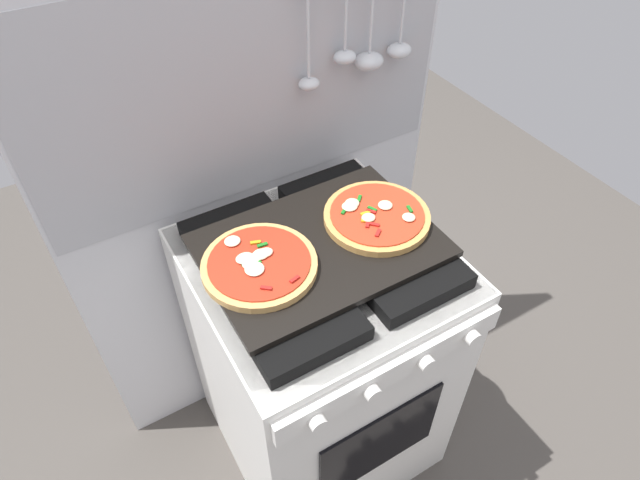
{
  "coord_description": "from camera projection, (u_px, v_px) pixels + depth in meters",
  "views": [
    {
      "loc": [
        -0.46,
        -0.78,
        1.81
      ],
      "look_at": [
        0.0,
        0.0,
        0.93
      ],
      "focal_mm": 30.71,
      "sensor_mm": 36.0,
      "label": 1
    }
  ],
  "objects": [
    {
      "name": "baking_tray",
      "position": [
        320.0,
        246.0,
        1.27
      ],
      "size": [
        0.54,
        0.38,
        0.02
      ],
      "primitive_type": "cube",
      "color": "black",
      "rests_on": "stove"
    },
    {
      "name": "pizza_left",
      "position": [
        259.0,
        264.0,
        1.2
      ],
      "size": [
        0.26,
        0.26,
        0.03
      ],
      "color": "tan",
      "rests_on": "baking_tray"
    },
    {
      "name": "kitchen_backsplash",
      "position": [
        262.0,
        204.0,
        1.56
      ],
      "size": [
        1.1,
        0.09,
        1.55
      ],
      "color": "silver",
      "rests_on": "ground_plane"
    },
    {
      "name": "pizza_right",
      "position": [
        376.0,
        215.0,
        1.32
      ],
      "size": [
        0.26,
        0.26,
        0.03
      ],
      "color": "tan",
      "rests_on": "baking_tray"
    },
    {
      "name": "stove",
      "position": [
        320.0,
        357.0,
        1.59
      ],
      "size": [
        0.6,
        0.64,
        0.9
      ],
      "color": "white",
      "rests_on": "ground_plane"
    },
    {
      "name": "ground_plane",
      "position": [
        320.0,
        429.0,
        1.91
      ],
      "size": [
        4.0,
        4.0,
        0.0
      ],
      "primitive_type": "plane",
      "color": "#4C4742"
    }
  ]
}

